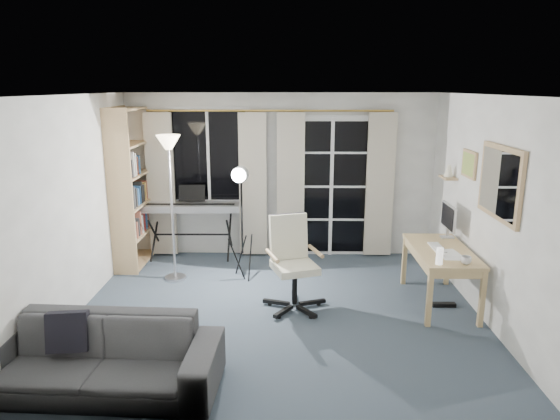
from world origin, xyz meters
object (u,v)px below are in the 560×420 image
object	(u,v)px
office_chair	(291,254)
sofa	(97,346)
keyboard_piano	(191,208)
monitor	(448,218)
bookshelf	(128,191)
torchiere_lamp	(170,165)
desk	(441,256)
mug	(466,259)
studio_light	(240,188)

from	to	relation	value
office_chair	sofa	distance (m)	2.36
keyboard_piano	monitor	distance (m)	3.52
bookshelf	keyboard_piano	xyz separation A→B (m)	(0.85, 0.15, -0.28)
torchiere_lamp	desk	world-z (taller)	torchiere_lamp
bookshelf	mug	bearing A→B (deg)	-23.68
keyboard_piano	monitor	size ratio (longest dim) A/B	2.94
torchiere_lamp	desk	distance (m)	3.47
torchiere_lamp	office_chair	bearing A→B (deg)	-26.95
mug	monitor	bearing A→B (deg)	84.18
bookshelf	monitor	xyz separation A→B (m)	(4.21, -0.89, -0.13)
bookshelf	keyboard_piano	size ratio (longest dim) A/B	1.57
bookshelf	sofa	size ratio (longest dim) A/B	1.09
office_chair	desk	xyz separation A→B (m)	(1.73, 0.06, -0.04)
keyboard_piano	monitor	world-z (taller)	keyboard_piano
office_chair	monitor	size ratio (longest dim) A/B	2.21
desk	monitor	size ratio (longest dim) A/B	2.60
torchiere_lamp	monitor	world-z (taller)	torchiere_lamp
studio_light	desk	bearing A→B (deg)	-6.37
torchiere_lamp	studio_light	world-z (taller)	torchiere_lamp
torchiere_lamp	sofa	distance (m)	2.72
monitor	sofa	distance (m)	4.22
bookshelf	torchiere_lamp	xyz separation A→B (m)	(0.75, -0.62, 0.47)
torchiere_lamp	studio_light	bearing A→B (deg)	-0.51
desk	mug	world-z (taller)	mug
bookshelf	mug	size ratio (longest dim) A/B	20.26
desk	mug	bearing A→B (deg)	-78.49
keyboard_piano	sofa	world-z (taller)	keyboard_piano
torchiere_lamp	studio_light	distance (m)	0.93
bookshelf	office_chair	bearing A→B (deg)	-31.09
keyboard_piano	office_chair	world-z (taller)	keyboard_piano
studio_light	monitor	world-z (taller)	studio_light
keyboard_piano	desk	xyz separation A→B (m)	(3.16, -1.49, -0.19)
monitor	mug	xyz separation A→B (m)	(-0.10, -0.95, -0.20)
office_chair	monitor	distance (m)	2.02
office_chair	mug	xyz separation A→B (m)	(1.83, -0.44, 0.10)
studio_light	sofa	xyz separation A→B (m)	(-0.98, -2.47, -0.84)
bookshelf	studio_light	bearing A→B (deg)	-20.53
studio_light	mug	size ratio (longest dim) A/B	14.06
keyboard_piano	bookshelf	bearing A→B (deg)	-170.83
keyboard_piano	desk	bearing A→B (deg)	-26.17
torchiere_lamp	monitor	xyz separation A→B (m)	(3.46, -0.27, -0.61)
bookshelf	sofa	bearing A→B (deg)	-77.69
studio_light	sofa	distance (m)	2.79
office_chair	monitor	bearing A→B (deg)	-3.88
studio_light	office_chair	bearing A→B (deg)	-39.85
mug	sofa	distance (m)	3.69
bookshelf	monitor	bearing A→B (deg)	-11.50
office_chair	sofa	size ratio (longest dim) A/B	0.52
torchiere_lamp	keyboard_piano	size ratio (longest dim) A/B	1.34
bookshelf	keyboard_piano	distance (m)	0.90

